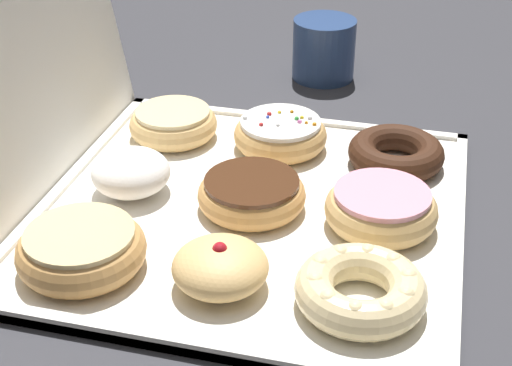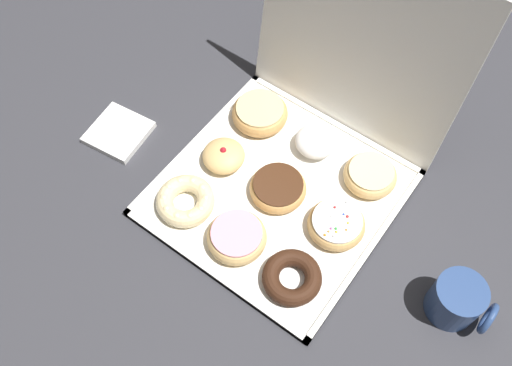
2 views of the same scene
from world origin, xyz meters
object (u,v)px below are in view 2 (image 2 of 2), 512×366
object	(u,v)px
cruller_donut_0	(185,201)
glazed_ring_donut_8	(370,175)
napkin_stack	(119,132)
pink_frosted_donut_1	(237,237)
sprinkle_donut_5	(337,223)
coffee_mug	(458,300)
chocolate_frosted_donut_4	(277,187)
jelly_filled_donut_3	(224,156)
donut_box	(278,193)
powdered_filled_donut_7	(314,140)
glazed_ring_donut_6	(260,113)
chocolate_cake_ring_donut_2	(292,277)

from	to	relation	value
cruller_donut_0	glazed_ring_donut_8	size ratio (longest dim) A/B	1.07
napkin_stack	pink_frosted_donut_1	bearing A→B (deg)	-8.49
sprinkle_donut_5	coffee_mug	world-z (taller)	coffee_mug
chocolate_frosted_donut_4	pink_frosted_donut_1	bearing A→B (deg)	-88.49
sprinkle_donut_5	glazed_ring_donut_8	size ratio (longest dim) A/B	1.03
cruller_donut_0	jelly_filled_donut_3	bearing A→B (deg)	91.52
pink_frosted_donut_1	chocolate_frosted_donut_4	xyz separation A→B (m)	(-0.00, 0.14, -0.00)
donut_box	powdered_filled_donut_7	size ratio (longest dim) A/B	5.12
sprinkle_donut_5	powdered_filled_donut_7	size ratio (longest dim) A/B	1.31
pink_frosted_donut_1	sprinkle_donut_5	size ratio (longest dim) A/B	1.03
glazed_ring_donut_6	powdered_filled_donut_7	world-z (taller)	powdered_filled_donut_7
sprinkle_donut_5	cruller_donut_0	bearing A→B (deg)	-153.31
cruller_donut_0	chocolate_frosted_donut_4	bearing A→B (deg)	46.04
cruller_donut_0	napkin_stack	distance (m)	0.24
jelly_filled_donut_3	powdered_filled_donut_7	bearing A→B (deg)	47.32
pink_frosted_donut_1	chocolate_frosted_donut_4	world-z (taller)	pink_frosted_donut_1
chocolate_frosted_donut_4	napkin_stack	distance (m)	0.37
cruller_donut_0	glazed_ring_donut_6	distance (m)	0.26
donut_box	cruller_donut_0	size ratio (longest dim) A/B	3.77
glazed_ring_donut_8	chocolate_frosted_donut_4	bearing A→B (deg)	-135.27
chocolate_cake_ring_donut_2	coffee_mug	distance (m)	0.29
glazed_ring_donut_6	powdered_filled_donut_7	xyz separation A→B (m)	(0.14, 0.01, 0.00)
pink_frosted_donut_1	napkin_stack	xyz separation A→B (m)	(-0.37, 0.05, -0.02)
chocolate_frosted_donut_4	sprinkle_donut_5	distance (m)	0.14
donut_box	powdered_filled_donut_7	bearing A→B (deg)	91.52
glazed_ring_donut_6	napkin_stack	xyz separation A→B (m)	(-0.23, -0.21, -0.02)
glazed_ring_donut_8	napkin_stack	world-z (taller)	glazed_ring_donut_8
coffee_mug	napkin_stack	size ratio (longest dim) A/B	0.95
sprinkle_donut_5	glazed_ring_donut_6	size ratio (longest dim) A/B	0.92
sprinkle_donut_5	chocolate_cake_ring_donut_2	bearing A→B (deg)	-93.21
napkin_stack	coffee_mug	bearing A→B (deg)	5.47
chocolate_cake_ring_donut_2	jelly_filled_donut_3	world-z (taller)	jelly_filled_donut_3
donut_box	glazed_ring_donut_6	size ratio (longest dim) A/B	3.60
chocolate_cake_ring_donut_2	glazed_ring_donut_8	xyz separation A→B (m)	(0.00, 0.27, 0.00)
donut_box	glazed_ring_donut_8	distance (m)	0.19
chocolate_frosted_donut_4	glazed_ring_donut_6	bearing A→B (deg)	136.77
chocolate_frosted_donut_4	powdered_filled_donut_7	bearing A→B (deg)	90.49
donut_box	chocolate_frosted_donut_4	xyz separation A→B (m)	(-0.00, 0.00, 0.02)
cruller_donut_0	jelly_filled_donut_3	size ratio (longest dim) A/B	1.32
cruller_donut_0	glazed_ring_donut_8	xyz separation A→B (m)	(0.26, 0.27, 0.00)
pink_frosted_donut_1	glazed_ring_donut_8	distance (m)	0.30
donut_box	coffee_mug	xyz separation A→B (m)	(0.39, -0.01, 0.04)
chocolate_cake_ring_donut_2	glazed_ring_donut_6	size ratio (longest dim) A/B	0.91
jelly_filled_donut_3	powdered_filled_donut_7	size ratio (longest dim) A/B	1.03
chocolate_cake_ring_donut_2	jelly_filled_donut_3	xyz separation A→B (m)	(-0.26, 0.13, 0.01)
cruller_donut_0	pink_frosted_donut_1	xyz separation A→B (m)	(0.13, -0.00, 0.00)
chocolate_cake_ring_donut_2	powdered_filled_donut_7	distance (m)	0.31
chocolate_cake_ring_donut_2	chocolate_frosted_donut_4	distance (m)	0.19
chocolate_frosted_donut_4	glazed_ring_donut_8	xyz separation A→B (m)	(0.14, 0.14, 0.00)
sprinkle_donut_5	glazed_ring_donut_8	bearing A→B (deg)	91.71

